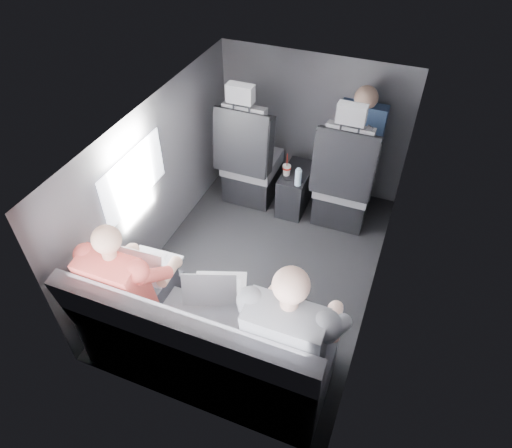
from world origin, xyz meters
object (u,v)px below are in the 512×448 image
at_px(rear_bench, 203,349).
at_px(laptop_silver, 216,287).
at_px(water_bottle, 298,177).
at_px(passenger_rear_left, 133,284).
at_px(laptop_black, 291,313).
at_px(laptop_white, 148,265).
at_px(front_seat_left, 250,164).
at_px(soda_cup, 287,170).
at_px(passenger_front_right, 359,137).
at_px(passenger_rear_right, 292,333).
at_px(center_console, 295,189).
at_px(front_seat_right, 344,185).

height_order(rear_bench, laptop_silver, rear_bench).
bearing_deg(water_bottle, passenger_rear_left, -109.41).
bearing_deg(laptop_black, rear_bench, -155.11).
relative_size(rear_bench, laptop_white, 4.54).
bearing_deg(front_seat_left, soda_cup, -7.25).
bearing_deg(rear_bench, front_seat_left, 103.31).
xyz_separation_m(water_bottle, passenger_front_right, (0.41, 0.40, 0.27)).
bearing_deg(laptop_white, soda_cup, 74.75).
xyz_separation_m(front_seat_left, laptop_black, (0.95, -1.67, 0.23)).
relative_size(passenger_rear_left, passenger_front_right, 1.50).
distance_m(laptop_white, passenger_front_right, 2.14).
bearing_deg(passenger_rear_right, center_console, 106.56).
bearing_deg(center_console, front_seat_left, -174.93).
bearing_deg(laptop_silver, laptop_black, -2.50).
bearing_deg(rear_bench, front_seat_right, 76.69).
bearing_deg(front_seat_left, rear_bench, -76.69).
xyz_separation_m(front_seat_left, soda_cup, (0.38, -0.05, 0.06)).
xyz_separation_m(rear_bench, laptop_white, (-0.51, 0.26, 0.33)).
distance_m(rear_bench, passenger_rear_left, 0.61).
height_order(laptop_white, passenger_front_right, passenger_front_right).
bearing_deg(passenger_rear_right, laptop_white, 171.09).
height_order(laptop_silver, passenger_front_right, passenger_front_right).
bearing_deg(front_seat_right, passenger_rear_right, -86.85).
relative_size(rear_bench, water_bottle, 9.21).
distance_m(laptop_silver, passenger_front_right, 1.97).
xyz_separation_m(laptop_silver, passenger_front_right, (0.48, 1.91, 0.12)).
height_order(laptop_white, laptop_black, laptop_white).
bearing_deg(front_seat_left, center_console, 5.07).
bearing_deg(center_console, passenger_rear_left, -105.70).
bearing_deg(front_seat_right, laptop_black, -88.32).
bearing_deg(rear_bench, laptop_white, 152.79).
height_order(center_console, passenger_rear_right, passenger_rear_right).
xyz_separation_m(rear_bench, soda_cup, (-0.07, 1.85, 0.15)).
xyz_separation_m(rear_bench, laptop_black, (0.50, 0.23, 0.33)).
bearing_deg(front_seat_left, front_seat_right, 0.00).
relative_size(water_bottle, laptop_black, 0.44).
relative_size(laptop_black, passenger_rear_left, 0.34).
bearing_deg(front_seat_right, passenger_rear_left, -118.21).
bearing_deg(laptop_black, passenger_front_right, 90.52).
xyz_separation_m(rear_bench, water_bottle, (0.07, 1.76, 0.17)).
bearing_deg(laptop_white, laptop_black, -1.62).
bearing_deg(rear_bench, laptop_silver, 90.45).
bearing_deg(laptop_white, passenger_front_right, 62.55).
bearing_deg(center_console, passenger_front_right, 24.37).
bearing_deg(passenger_rear_left, passenger_front_right, 64.14).
bearing_deg(front_seat_left, laptop_white, -91.94).
bearing_deg(laptop_black, laptop_white, 178.38).
xyz_separation_m(center_console, passenger_rear_right, (0.55, -1.85, 0.45)).
distance_m(rear_bench, soda_cup, 1.86).
height_order(front_seat_left, laptop_silver, front_seat_left).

